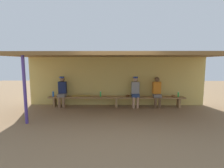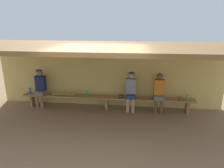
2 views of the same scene
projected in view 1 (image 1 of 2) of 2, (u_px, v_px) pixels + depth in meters
ground_plane at (117, 118)px, 6.12m from camera, size 24.00×24.00×0.00m
back_wall at (116, 81)px, 7.96m from camera, size 8.00×0.20×2.20m
dugout_roof at (117, 55)px, 6.52m from camera, size 8.00×2.80×0.12m
support_post at (25, 90)px, 5.48m from camera, size 0.10×0.10×2.20m
bench at (116, 98)px, 7.61m from camera, size 6.00×0.36×0.46m
player_near_post at (157, 91)px, 7.53m from camera, size 0.34×0.42×1.34m
player_rightmost at (135, 90)px, 7.55m from camera, size 0.34×0.42×1.34m
player_in_red at (62, 90)px, 7.60m from camera, size 0.34×0.42×1.34m
water_bottle_orange at (178, 94)px, 7.55m from camera, size 0.06×0.06×0.23m
water_bottle_blue at (53, 94)px, 7.65m from camera, size 0.08×0.08×0.25m
water_bottle_clear at (101, 94)px, 7.60m from camera, size 0.06×0.06×0.25m
baseball_glove_dark_brown at (173, 96)px, 7.56m from camera, size 0.27×0.29×0.09m
baseball_glove_worn at (128, 96)px, 7.57m from camera, size 0.23×0.28×0.09m
baseball_bat at (81, 96)px, 7.62m from camera, size 0.79×0.16×0.07m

